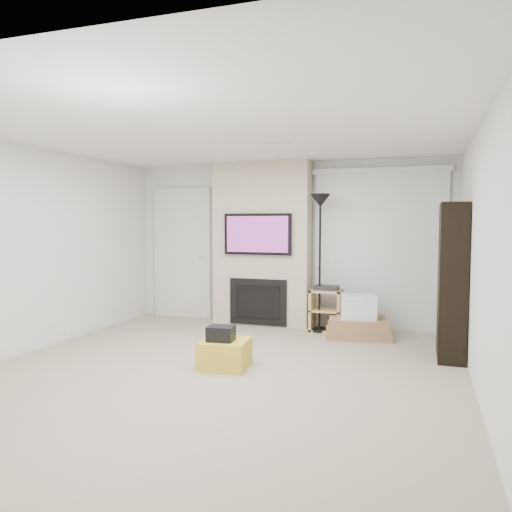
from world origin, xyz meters
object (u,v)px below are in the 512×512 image
(floor_lamp, at_px, (320,223))
(box_stack, at_px, (358,321))
(av_stand, at_px, (326,307))
(bookshelf, at_px, (452,281))
(ottoman, at_px, (225,354))

(floor_lamp, relative_size, box_stack, 2.04)
(av_stand, distance_m, box_stack, 0.57)
(floor_lamp, bearing_deg, bookshelf, -27.61)
(av_stand, relative_size, bookshelf, 0.37)
(bookshelf, bearing_deg, box_stack, 148.56)
(floor_lamp, relative_size, av_stand, 3.00)
(floor_lamp, bearing_deg, box_stack, -19.10)
(ottoman, height_order, box_stack, box_stack)
(box_stack, bearing_deg, floor_lamp, 160.90)
(ottoman, xyz_separation_m, floor_lamp, (0.62, 2.12, 1.41))
(floor_lamp, xyz_separation_m, bookshelf, (1.73, -0.91, -0.66))
(bookshelf, bearing_deg, ottoman, -152.72)
(ottoman, xyz_separation_m, bookshelf, (2.35, 1.21, 0.75))
(floor_lamp, bearing_deg, ottoman, -106.22)
(box_stack, bearing_deg, ottoman, -121.91)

